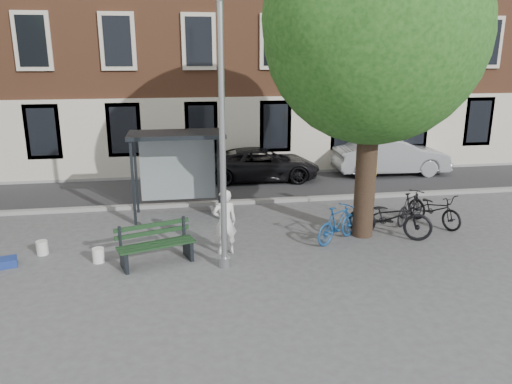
{
  "coord_description": "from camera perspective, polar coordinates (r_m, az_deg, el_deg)",
  "views": [
    {
      "loc": [
        -1.01,
        -10.93,
        4.95
      ],
      "look_at": [
        0.99,
        1.45,
        1.4
      ],
      "focal_mm": 35.0,
      "sensor_mm": 36.0,
      "label": 1
    }
  ],
  "objects": [
    {
      "name": "bike_d",
      "position": [
        15.48,
        17.27,
        -1.67
      ],
      "size": [
        1.57,
        1.39,
        0.99
      ],
      "primitive_type": "imported",
      "rotation": [
        0.0,
        0.0,
        2.25
      ],
      "color": "black",
      "rests_on": "ground"
    },
    {
      "name": "curb_far",
      "position": [
        20.55,
        -6.1,
        1.94
      ],
      "size": [
        40.0,
        0.25,
        0.12
      ],
      "primitive_type": "cube",
      "color": "gray",
      "rests_on": "ground"
    },
    {
      "name": "bench",
      "position": [
        12.29,
        -11.37,
        -6.08
      ],
      "size": [
        1.93,
        1.12,
        0.95
      ],
      "rotation": [
        0.0,
        0.0,
        0.32
      ],
      "color": "#1E2328",
      "rests_on": "ground"
    },
    {
      "name": "bike_b",
      "position": [
        13.56,
        9.34,
        -3.56
      ],
      "size": [
        1.65,
        1.36,
        1.01
      ],
      "primitive_type": "imported",
      "rotation": [
        0.0,
        0.0,
        2.19
      ],
      "color": "navy",
      "rests_on": "ground"
    },
    {
      "name": "painter",
      "position": [
        12.5,
        -3.6,
        -3.42
      ],
      "size": [
        0.67,
        0.49,
        1.68
      ],
      "primitive_type": "imported",
      "rotation": [
        0.0,
        0.0,
        3.29
      ],
      "color": "silver",
      "rests_on": "ground"
    },
    {
      "name": "bike_a",
      "position": [
        14.11,
        15.06,
        -2.76
      ],
      "size": [
        2.35,
        1.76,
        1.18
      ],
      "primitive_type": "imported",
      "rotation": [
        0.0,
        0.0,
        1.07
      ],
      "color": "black",
      "rests_on": "ground"
    },
    {
      "name": "building_row",
      "position": [
        24.04,
        -7.2,
        20.58
      ],
      "size": [
        30.0,
        8.0,
        14.0
      ],
      "primitive_type": "cube",
      "color": "brown",
      "rests_on": "ground"
    },
    {
      "name": "road",
      "position": [
        18.63,
        -5.74,
        0.33
      ],
      "size": [
        40.0,
        4.0,
        0.01
      ],
      "primitive_type": "cube",
      "color": "#28282B",
      "rests_on": "ground"
    },
    {
      "name": "ground",
      "position": [
        12.04,
        -3.6,
        -8.51
      ],
      "size": [
        90.0,
        90.0,
        0.0
      ],
      "primitive_type": "plane",
      "color": "#4C4C4F",
      "rests_on": "ground"
    },
    {
      "name": "bike_c",
      "position": [
        15.54,
        19.7,
        -1.82
      ],
      "size": [
        1.34,
        1.98,
        0.99
      ],
      "primitive_type": "imported",
      "rotation": [
        0.0,
        0.0,
        0.41
      ],
      "color": "black",
      "rests_on": "ground"
    },
    {
      "name": "blue_crate",
      "position": [
        13.39,
        -26.81,
        -7.22
      ],
      "size": [
        0.64,
        0.54,
        0.2
      ],
      "primitive_type": "cube",
      "rotation": [
        0.0,
        0.0,
        0.28
      ],
      "color": "navy",
      "rests_on": "ground"
    },
    {
      "name": "lamppost",
      "position": [
        11.19,
        -3.84,
        4.6
      ],
      "size": [
        0.28,
        0.35,
        6.11
      ],
      "color": "#9EA0A3",
      "rests_on": "ground"
    },
    {
      "name": "car_dark",
      "position": [
        19.81,
        0.67,
        3.22
      ],
      "size": [
        4.65,
        2.3,
        1.27
      ],
      "primitive_type": "imported",
      "rotation": [
        0.0,
        0.0,
        1.53
      ],
      "color": "black",
      "rests_on": "ground"
    },
    {
      "name": "bucket_c",
      "position": [
        13.73,
        -23.25,
        -5.88
      ],
      "size": [
        0.33,
        0.33,
        0.36
      ],
      "primitive_type": "cylinder",
      "rotation": [
        0.0,
        0.0,
        0.21
      ],
      "color": "silver",
      "rests_on": "ground"
    },
    {
      "name": "tree_right",
      "position": [
        13.32,
        13.69,
        18.24
      ],
      "size": [
        5.76,
        5.6,
        8.2
      ],
      "color": "black",
      "rests_on": "ground"
    },
    {
      "name": "curb_near",
      "position": [
        16.69,
        -5.31,
        -1.3
      ],
      "size": [
        40.0,
        0.25,
        0.12
      ],
      "primitive_type": "cube",
      "color": "gray",
      "rests_on": "ground"
    },
    {
      "name": "bus_shelter",
      "position": [
        15.34,
        -7.52,
        4.27
      ],
      "size": [
        2.85,
        1.45,
        2.62
      ],
      "color": "#1E2328",
      "rests_on": "ground"
    },
    {
      "name": "bucket_b",
      "position": [
        12.77,
        -17.57,
        -6.91
      ],
      "size": [
        0.32,
        0.32,
        0.36
      ],
      "primitive_type": "cylinder",
      "rotation": [
        0.0,
        0.0,
        0.16
      ],
      "color": "white",
      "rests_on": "ground"
    },
    {
      "name": "car_silver",
      "position": [
        21.42,
        15.14,
        4.02
      ],
      "size": [
        4.76,
        1.77,
        1.55
      ],
      "primitive_type": "imported",
      "rotation": [
        0.0,
        0.0,
        1.54
      ],
      "color": "#96999D",
      "rests_on": "ground"
    },
    {
      "name": "notice_sign",
      "position": [
        15.33,
        13.02,
        1.44
      ],
      "size": [
        0.31,
        0.06,
        1.77
      ],
      "rotation": [
        0.0,
        0.0,
        -0.12
      ],
      "color": "#9EA0A3",
      "rests_on": "ground"
    }
  ]
}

